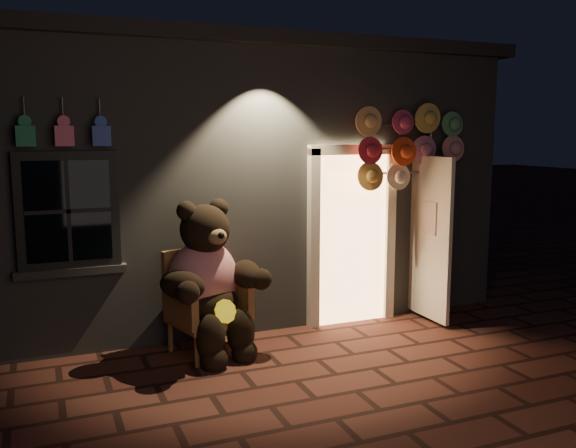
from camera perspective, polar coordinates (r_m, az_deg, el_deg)
ground at (r=5.96m, az=0.82°, el=-14.48°), size 60.00×60.00×0.00m
shop_building at (r=9.31m, az=-8.87°, el=4.78°), size 7.30×5.95×3.51m
wicker_armchair at (r=6.64m, az=-7.90°, el=-7.16°), size 0.89×0.85×1.09m
teddy_bear at (r=6.45m, az=-7.43°, el=-5.35°), size 1.18×1.07×1.69m
hat_rack at (r=7.58m, az=11.25°, el=7.15°), size 1.49×0.22×2.64m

